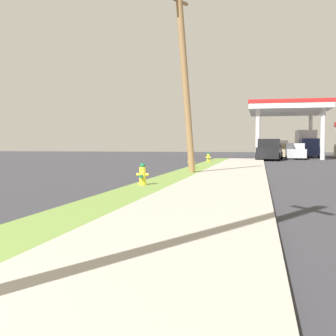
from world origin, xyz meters
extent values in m
cylinder|color=yellow|center=(0.45, 12.20, 0.15)|extent=(0.29, 0.29, 0.06)
cylinder|color=yellow|center=(0.45, 12.20, 0.42)|extent=(0.22, 0.22, 0.60)
sphere|color=#196038|center=(0.45, 12.20, 0.76)|extent=(0.19, 0.19, 0.19)
cylinder|color=#196038|center=(0.45, 12.20, 0.84)|extent=(0.06, 0.06, 0.05)
cylinder|color=yellow|center=(0.29, 12.20, 0.47)|extent=(0.10, 0.09, 0.09)
cylinder|color=yellow|center=(0.61, 12.20, 0.47)|extent=(0.10, 0.09, 0.09)
cylinder|color=#196038|center=(0.45, 12.03, 0.42)|extent=(0.11, 0.12, 0.11)
cylinder|color=yellow|center=(0.48, 22.28, 0.15)|extent=(0.29, 0.29, 0.06)
cylinder|color=yellow|center=(0.48, 22.28, 0.42)|extent=(0.22, 0.22, 0.60)
sphere|color=#196038|center=(0.48, 22.28, 0.76)|extent=(0.19, 0.19, 0.19)
cylinder|color=#196038|center=(0.48, 22.28, 0.84)|extent=(0.06, 0.06, 0.05)
cylinder|color=yellow|center=(0.32, 22.28, 0.47)|extent=(0.10, 0.09, 0.09)
cylinder|color=yellow|center=(0.64, 22.28, 0.47)|extent=(0.10, 0.09, 0.09)
cylinder|color=#196038|center=(0.48, 22.11, 0.42)|extent=(0.11, 0.12, 0.11)
cylinder|color=yellow|center=(0.39, 31.20, 0.15)|extent=(0.29, 0.29, 0.06)
cylinder|color=yellow|center=(0.39, 31.20, 0.42)|extent=(0.22, 0.22, 0.60)
sphere|color=#196038|center=(0.39, 31.20, 0.76)|extent=(0.19, 0.19, 0.19)
cylinder|color=#196038|center=(0.39, 31.20, 0.84)|extent=(0.06, 0.06, 0.05)
cylinder|color=yellow|center=(0.23, 31.20, 0.47)|extent=(0.10, 0.09, 0.09)
cylinder|color=yellow|center=(0.55, 31.20, 0.47)|extent=(0.10, 0.09, 0.09)
cylinder|color=#196038|center=(0.39, 31.03, 0.42)|extent=(0.11, 0.12, 0.11)
cylinder|color=#937047|center=(0.81, 18.43, 4.41)|extent=(0.95, 1.45, 8.58)
cube|color=#937047|center=(0.55, 17.92, 8.05)|extent=(0.74, 1.30, 0.12)
cylinder|color=silver|center=(4.07, 40.77, 2.44)|extent=(0.44, 0.44, 4.89)
cylinder|color=silver|center=(10.08, 40.77, 2.44)|extent=(0.44, 0.44, 4.89)
cylinder|color=silver|center=(4.07, 50.92, 2.44)|extent=(0.44, 0.44, 4.89)
cylinder|color=silver|center=(10.08, 50.92, 2.44)|extent=(0.44, 0.44, 4.89)
cube|color=white|center=(7.08, 45.85, 5.14)|extent=(7.82, 11.95, 0.50)
cube|color=red|center=(7.08, 45.85, 5.57)|extent=(7.92, 12.05, 0.36)
cube|color=#47474C|center=(7.08, 40.77, 0.80)|extent=(0.70, 1.10, 1.60)
cube|color=#47474C|center=(7.08, 50.92, 0.80)|extent=(0.70, 1.10, 1.60)
cube|color=tan|center=(6.20, 45.85, 0.59)|extent=(1.90, 4.53, 0.85)
cube|color=tan|center=(6.21, 45.62, 1.29)|extent=(1.64, 2.05, 0.56)
cylinder|color=black|center=(5.31, 47.53, 0.30)|extent=(0.23, 0.60, 0.60)
cylinder|color=black|center=(7.03, 47.56, 0.30)|extent=(0.23, 0.60, 0.60)
cylinder|color=black|center=(5.37, 44.13, 0.30)|extent=(0.23, 0.60, 0.60)
cylinder|color=black|center=(7.09, 44.16, 0.30)|extent=(0.23, 0.60, 0.60)
cube|color=#BCBCC1|center=(7.69, 42.35, 0.59)|extent=(1.83, 4.50, 0.85)
cube|color=#BCBCC1|center=(7.69, 42.12, 1.29)|extent=(1.61, 2.03, 0.56)
cylinder|color=black|center=(6.83, 44.05, 0.30)|extent=(0.22, 0.60, 0.60)
cylinder|color=black|center=(8.55, 44.05, 0.30)|extent=(0.22, 0.60, 0.60)
cylinder|color=black|center=(6.83, 40.65, 0.30)|extent=(0.22, 0.60, 0.60)
cylinder|color=black|center=(8.55, 40.65, 0.30)|extent=(0.22, 0.60, 0.60)
cube|color=navy|center=(9.51, 49.50, 0.71)|extent=(2.29, 6.48, 1.00)
cube|color=white|center=(9.47, 50.26, 2.16)|extent=(2.14, 4.05, 1.90)
cube|color=navy|center=(9.60, 47.45, 1.66)|extent=(1.93, 2.13, 0.90)
cylinder|color=black|center=(10.58, 46.89, 0.38)|extent=(0.25, 0.77, 0.76)
cylinder|color=black|center=(8.68, 46.81, 0.38)|extent=(0.25, 0.77, 0.76)
cylinder|color=black|center=(10.34, 52.19, 0.38)|extent=(0.25, 0.77, 0.76)
cylinder|color=black|center=(8.44, 52.10, 0.38)|extent=(0.25, 0.77, 0.76)
cube|color=black|center=(5.17, 38.97, 0.71)|extent=(2.50, 5.57, 1.00)
cube|color=black|center=(5.08, 38.01, 1.59)|extent=(2.03, 2.22, 0.76)
cube|color=black|center=(5.28, 40.16, 1.33)|extent=(2.15, 3.08, 0.24)
cylinder|color=black|center=(5.91, 36.74, 0.38)|extent=(0.29, 0.78, 0.76)
cylinder|color=black|center=(4.02, 36.92, 0.38)|extent=(0.29, 0.78, 0.76)
cylinder|color=black|center=(6.32, 41.02, 0.38)|extent=(0.29, 0.78, 0.76)
cylinder|color=black|center=(4.43, 41.20, 0.38)|extent=(0.29, 0.78, 0.76)
cube|color=white|center=(6.79, 53.40, 0.71)|extent=(2.10, 5.44, 1.00)
cube|color=white|center=(6.77, 54.37, 1.59)|extent=(1.88, 2.09, 0.76)
cube|color=white|center=(6.81, 52.21, 1.33)|extent=(1.94, 2.95, 0.24)
cylinder|color=black|center=(5.80, 55.53, 0.38)|extent=(0.23, 0.76, 0.76)
cylinder|color=black|center=(7.70, 55.57, 0.38)|extent=(0.23, 0.76, 0.76)
cylinder|color=black|center=(5.88, 51.23, 0.38)|extent=(0.23, 0.76, 0.76)
cylinder|color=black|center=(7.78, 51.27, 0.38)|extent=(0.23, 0.76, 0.76)
camera|label=1|loc=(4.31, -1.44, 1.49)|focal=45.19mm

